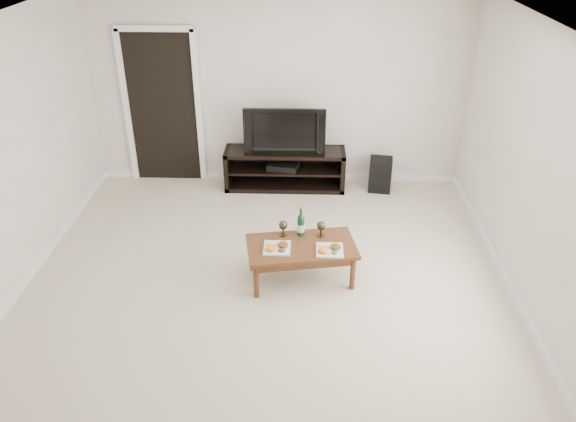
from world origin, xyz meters
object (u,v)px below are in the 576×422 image
at_px(media_console, 285,169).
at_px(subwoofer, 380,174).
at_px(coffee_table, 301,262).
at_px(television, 285,129).

distance_m(media_console, subwoofer, 1.31).
distance_m(media_console, coffee_table, 2.18).
xyz_separation_m(media_console, television, (0.00, 0.00, 0.58)).
bearing_deg(television, coffee_table, -83.52).
xyz_separation_m(television, subwoofer, (1.30, -0.03, -0.63)).
bearing_deg(media_console, coffee_table, -83.37).
bearing_deg(television, media_console, 179.85).
bearing_deg(television, subwoofer, -1.39).
xyz_separation_m(media_console, coffee_table, (0.25, -2.16, -0.07)).
height_order(subwoofer, coffee_table, subwoofer).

